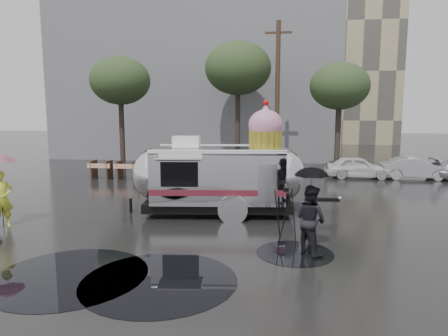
# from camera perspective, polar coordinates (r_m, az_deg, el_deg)

# --- Properties ---
(ground) EXTENTS (120.00, 120.00, 0.00)m
(ground) POSITION_cam_1_polar(r_m,az_deg,el_deg) (11.60, -5.41, -10.43)
(ground) COLOR black
(ground) RESTS_ON ground
(puddles) EXTENTS (10.77, 9.80, 0.01)m
(puddles) POSITION_cam_1_polar(r_m,az_deg,el_deg) (10.07, -12.39, -13.49)
(puddles) COLOR black
(puddles) RESTS_ON ground
(grey_building) EXTENTS (22.00, 12.00, 13.00)m
(grey_building) POSITION_cam_1_polar(r_m,az_deg,el_deg) (35.43, -3.17, 12.66)
(grey_building) COLOR slate
(grey_building) RESTS_ON ground
(utility_pole) EXTENTS (1.60, 0.28, 9.00)m
(utility_pole) POSITION_cam_1_polar(r_m,az_deg,el_deg) (24.73, 7.62, 10.22)
(utility_pole) COLOR #473323
(utility_pole) RESTS_ON ground
(tree_left) EXTENTS (3.64, 3.64, 6.95)m
(tree_left) POSITION_cam_1_polar(r_m,az_deg,el_deg) (25.61, -14.61, 11.90)
(tree_left) COLOR #382D26
(tree_left) RESTS_ON ground
(tree_mid) EXTENTS (4.20, 4.20, 8.03)m
(tree_mid) POSITION_cam_1_polar(r_m,az_deg,el_deg) (25.97, 2.00, 13.98)
(tree_mid) COLOR #382D26
(tree_mid) RESTS_ON ground
(tree_right) EXTENTS (3.36, 3.36, 6.42)m
(tree_right) POSITION_cam_1_polar(r_m,az_deg,el_deg) (24.01, 16.19, 11.08)
(tree_right) COLOR #382D26
(tree_right) RESTS_ON ground
(barricade_row) EXTENTS (4.30, 0.80, 1.00)m
(barricade_row) POSITION_cam_1_polar(r_m,az_deg,el_deg) (22.41, -13.62, -0.22)
(barricade_row) COLOR #473323
(barricade_row) RESTS_ON ground
(airstream_trailer) EXTENTS (7.70, 3.41, 4.16)m
(airstream_trailer) POSITION_cam_1_polar(r_m,az_deg,el_deg) (14.34, -0.41, -0.80)
(airstream_trailer) COLOR silver
(airstream_trailer) RESTS_ON ground
(person_left) EXTENTS (0.78, 0.77, 1.83)m
(person_left) POSITION_cam_1_polar(r_m,az_deg,el_deg) (14.55, -29.18, -3.89)
(person_left) COLOR #CEDA36
(person_left) RESTS_ON ground
(person_right) EXTENTS (0.94, 0.97, 1.81)m
(person_right) POSITION_cam_1_polar(r_m,az_deg,el_deg) (10.60, 12.24, -7.24)
(person_right) COLOR black
(person_right) RESTS_ON ground
(umbrella_black) EXTENTS (1.11, 1.11, 2.31)m
(umbrella_black) POSITION_cam_1_polar(r_m,az_deg,el_deg) (10.38, 12.41, -1.80)
(umbrella_black) COLOR black
(umbrella_black) RESTS_ON ground
(tripod) EXTENTS (0.65, 0.59, 1.58)m
(tripod) POSITION_cam_1_polar(r_m,az_deg,el_deg) (11.39, 8.77, -5.87)
(tripod) COLOR black
(tripod) RESTS_ON ground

